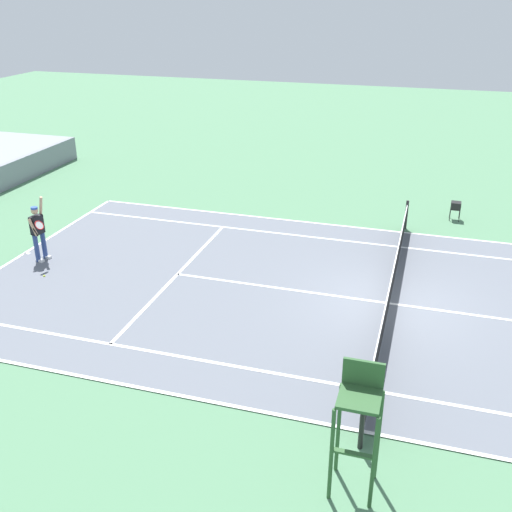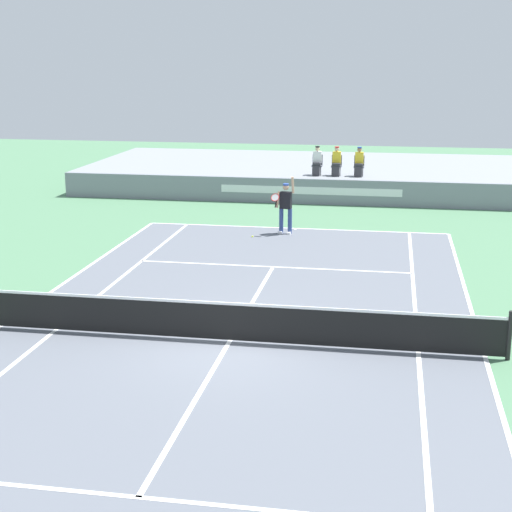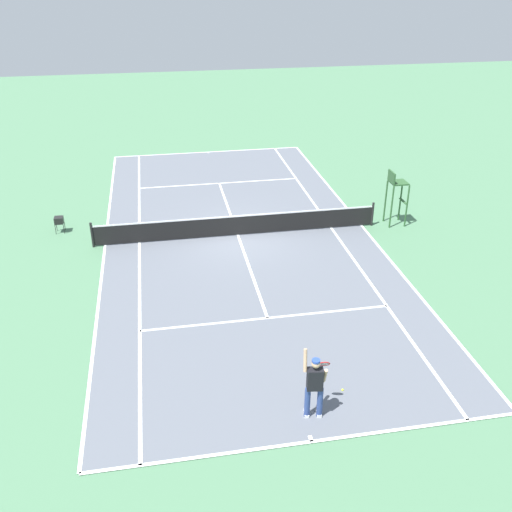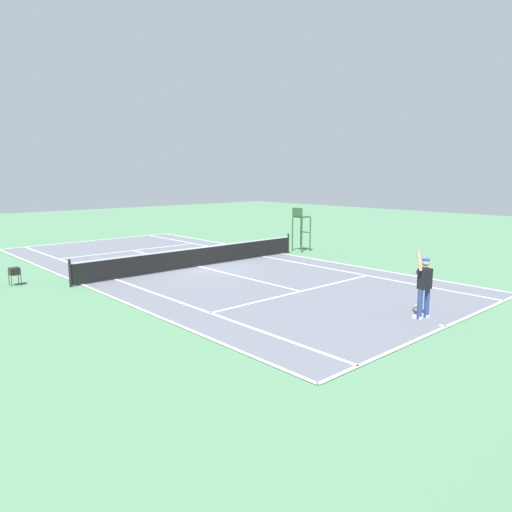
# 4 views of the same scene
# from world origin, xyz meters

# --- Properties ---
(ground_plane) EXTENTS (80.00, 80.00, 0.00)m
(ground_plane) POSITION_xyz_m (0.00, 0.00, 0.00)
(ground_plane) COLOR #4C7A56
(court) EXTENTS (11.08, 23.88, 0.03)m
(court) POSITION_xyz_m (0.00, 0.00, 0.01)
(court) COLOR slate
(court) RESTS_ON ground
(net) EXTENTS (11.98, 0.10, 1.07)m
(net) POSITION_xyz_m (0.00, 0.00, 0.52)
(net) COLOR black
(net) RESTS_ON ground
(tennis_player) EXTENTS (0.81, 0.62, 2.08)m
(tennis_player) POSITION_xyz_m (-0.27, 11.02, 0.99)
(tennis_player) COLOR navy
(tennis_player) RESTS_ON ground
(tennis_ball) EXTENTS (0.07, 0.07, 0.07)m
(tennis_ball) POSITION_xyz_m (-1.32, 10.23, 0.03)
(tennis_ball) COLOR #D1E533
(tennis_ball) RESTS_ON ground
(umpire_chair) EXTENTS (0.77, 0.77, 2.44)m
(umpire_chair) POSITION_xyz_m (-6.91, 0.00, 1.56)
(umpire_chair) COLOR #2D562D
(umpire_chair) RESTS_ON ground
(ball_hopper) EXTENTS (0.36, 0.36, 0.70)m
(ball_hopper) POSITION_xyz_m (7.43, -1.72, 0.57)
(ball_hopper) COLOR black
(ball_hopper) RESTS_ON ground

